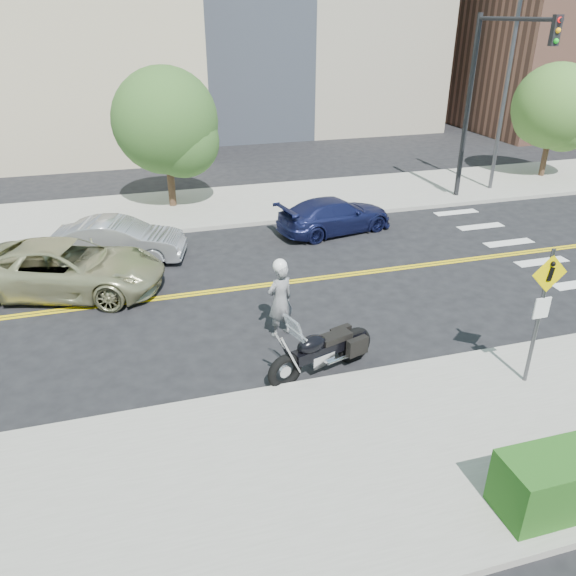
% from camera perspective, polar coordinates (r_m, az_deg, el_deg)
% --- Properties ---
extents(ground_plane, '(120.00, 120.00, 0.00)m').
position_cam_1_polar(ground_plane, '(16.37, -2.65, 0.26)').
color(ground_plane, black).
rests_on(ground_plane, ground).
extents(sidewalk_near, '(60.00, 5.00, 0.15)m').
position_cam_1_polar(sidewalk_near, '(10.41, 7.66, -17.03)').
color(sidewalk_near, '#9E9B91').
rests_on(sidewalk_near, ground_plane).
extents(sidewalk_far, '(60.00, 5.00, 0.15)m').
position_cam_1_polar(sidewalk_far, '(23.20, -7.11, 8.25)').
color(sidewalk_far, '#9E9B91').
rests_on(sidewalk_far, ground_plane).
extents(building_right, '(14.00, 12.00, 12.00)m').
position_cam_1_polar(building_right, '(45.19, 26.50, 22.31)').
color(building_right, '#8C5947').
rests_on(building_right, ground_plane).
extents(lamp_post, '(0.16, 0.16, 8.00)m').
position_cam_1_polar(lamp_post, '(26.06, 21.19, 17.96)').
color(lamp_post, '#4C4C51').
rests_on(lamp_post, sidewalk_far).
extents(traffic_light, '(0.28, 4.50, 7.00)m').
position_cam_1_polar(traffic_light, '(23.69, 19.37, 18.84)').
color(traffic_light, black).
rests_on(traffic_light, sidewalk_far).
extents(pedestrian_sign, '(0.78, 0.08, 3.00)m').
position_cam_1_polar(pedestrian_sign, '(12.19, 24.39, -1.58)').
color(pedestrian_sign, '#4C4C51').
rests_on(pedestrian_sign, sidewalk_near).
extents(motorcyclist, '(0.81, 0.66, 2.03)m').
position_cam_1_polar(motorcyclist, '(13.44, -0.80, -1.03)').
color(motorcyclist, silver).
rests_on(motorcyclist, ground).
extents(motorcycle, '(2.75, 1.54, 1.60)m').
position_cam_1_polar(motorcycle, '(12.17, 3.52, -5.36)').
color(motorcycle, black).
rests_on(motorcycle, ground).
extents(suv, '(5.86, 4.03, 1.49)m').
position_cam_1_polar(suv, '(16.84, -21.57, 1.89)').
color(suv, tan).
rests_on(suv, ground).
extents(parked_car_silver, '(4.31, 2.41, 1.35)m').
position_cam_1_polar(parked_car_silver, '(18.60, -16.80, 4.65)').
color(parked_car_silver, '#A3A4AB').
rests_on(parked_car_silver, ground).
extents(parked_car_blue, '(4.53, 2.55, 1.24)m').
position_cam_1_polar(parked_car_blue, '(20.34, 4.78, 7.37)').
color(parked_car_blue, '#1A1F4F').
rests_on(parked_car_blue, ground).
extents(tree_far_a, '(4.00, 4.00, 5.46)m').
position_cam_1_polar(tree_far_a, '(22.61, -12.36, 16.24)').
color(tree_far_a, '#382619').
rests_on(tree_far_a, ground).
extents(tree_far_b, '(3.78, 3.78, 5.22)m').
position_cam_1_polar(tree_far_b, '(29.32, 25.49, 16.33)').
color(tree_far_b, '#382619').
rests_on(tree_far_b, ground).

